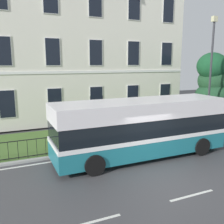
% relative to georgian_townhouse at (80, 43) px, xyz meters
% --- Properties ---
extents(ground_plane, '(60.00, 56.00, 0.18)m').
position_rel_georgian_townhouse_xyz_m(ground_plane, '(-0.67, -13.34, -6.68)').
color(ground_plane, '#414043').
extents(georgian_townhouse, '(16.82, 8.45, 13.05)m').
position_rel_georgian_townhouse_xyz_m(georgian_townhouse, '(0.00, 0.00, 0.00)').
color(georgian_townhouse, silver).
rests_on(georgian_townhouse, ground_plane).
extents(iron_verge_railing, '(18.24, 0.04, 0.97)m').
position_rel_georgian_townhouse_xyz_m(iron_verge_railing, '(0.00, -9.97, -6.05)').
color(iron_verge_railing, black).
rests_on(iron_verge_railing, ground_plane).
extents(evergreen_tree, '(3.52, 3.74, 5.66)m').
position_rel_georgian_townhouse_xyz_m(evergreen_tree, '(8.91, -7.39, -4.17)').
color(evergreen_tree, '#423328').
rests_on(evergreen_tree, ground_plane).
extents(single_decker_bus, '(9.31, 2.73, 3.01)m').
position_rel_georgian_townhouse_xyz_m(single_decker_bus, '(-0.35, -11.83, -5.08)').
color(single_decker_bus, '#1C6D7B').
rests_on(single_decker_bus, ground_plane).
extents(street_lamp_post, '(0.36, 0.24, 7.83)m').
position_rel_georgian_townhouse_xyz_m(street_lamp_post, '(6.48, -9.52, -2.13)').
color(street_lamp_post, '#333338').
rests_on(street_lamp_post, ground_plane).
extents(litter_bin, '(0.45, 0.45, 1.04)m').
position_rel_georgian_townhouse_xyz_m(litter_bin, '(2.77, -9.40, -6.02)').
color(litter_bin, '#23472D').
rests_on(litter_bin, ground_plane).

